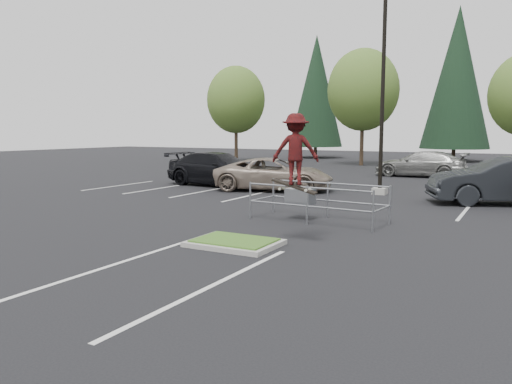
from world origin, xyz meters
The scene contains 14 objects.
ground centered at (0.00, 0.00, 0.00)m, with size 120.00×120.00×0.00m, color black.
grass_median centered at (0.00, 0.00, 0.08)m, with size 2.20×1.60×0.16m.
stall_lines centered at (-1.35, 6.02, 0.00)m, with size 22.62×17.60×0.01m.
light_pole centered at (0.50, 12.00, 4.56)m, with size 0.70×0.60×10.12m.
decid_a centered at (-18.01, 30.03, 5.58)m, with size 5.44×5.44×8.91m.
decid_b centered at (-6.01, 30.53, 6.04)m, with size 5.89×5.89×9.64m.
conif_a centered at (-14.00, 40.00, 7.10)m, with size 5.72×5.72×13.00m.
conif_b centered at (0.00, 40.50, 7.85)m, with size 6.38×6.38×14.50m.
cart_corral centered at (0.07, 4.28, 0.76)m, with size 4.39×1.86×1.22m.
skateboarder centered at (1.20, 1.00, 2.42)m, with size 1.34×1.07×2.04m.
car_l_tan centered at (-4.50, 10.98, 0.79)m, with size 2.63×5.71×1.59m, color gray.
car_l_black centered at (-8.00, 11.50, 0.88)m, with size 2.47×6.07×1.76m, color black.
car_r_charc centered at (5.62, 11.26, 0.93)m, with size 1.97×5.65×1.86m, color black.
car_far_silver centered at (0.40, 22.00, 0.81)m, with size 2.27×5.58×1.62m, color gray.
Camera 1 is at (6.44, -10.60, 2.89)m, focal length 35.00 mm.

